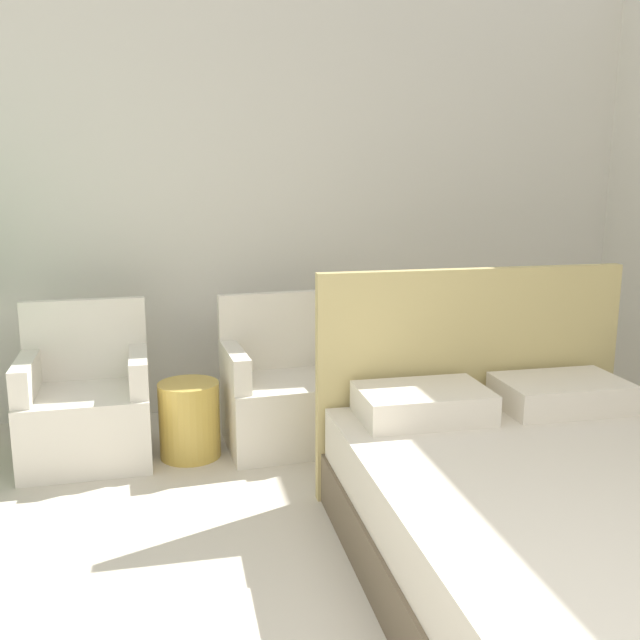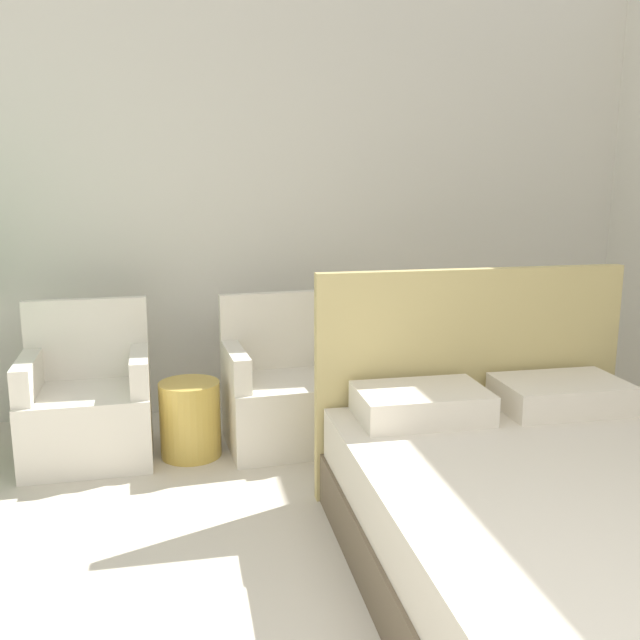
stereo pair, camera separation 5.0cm
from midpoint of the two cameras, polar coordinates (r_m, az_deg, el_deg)
name	(u,v)px [view 2 (the right image)]	position (r m, az deg, el deg)	size (l,w,h in m)	color
wall_back	(235,196)	(4.79, -6.53, 9.83)	(10.00, 0.06, 2.90)	silver
bed	(570,529)	(3.00, 19.87, -15.47)	(1.60, 2.19, 1.14)	brown
armchair_near_window_left	(88,412)	(4.27, -17.76, -6.99)	(0.71, 0.60, 0.89)	silver
armchair_near_window_right	(286,399)	(4.28, -2.43, -6.34)	(0.74, 0.63, 0.89)	silver
side_table	(190,419)	(4.18, -10.00, -7.81)	(0.35, 0.35, 0.44)	gold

